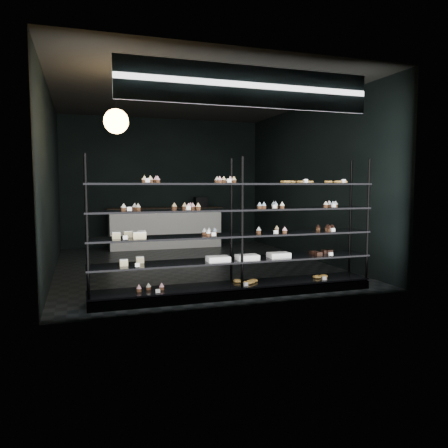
# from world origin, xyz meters

# --- Properties ---
(room) EXTENTS (5.01, 6.01, 3.20)m
(room) POSITION_xyz_m (0.00, 0.00, 1.60)
(room) COLOR black
(room) RESTS_ON ground
(display_shelf) EXTENTS (4.00, 0.50, 1.91)m
(display_shelf) POSITION_xyz_m (-0.01, -2.45, 0.63)
(display_shelf) COLOR black
(display_shelf) RESTS_ON room
(signage) EXTENTS (3.30, 0.05, 0.50)m
(signage) POSITION_xyz_m (0.00, -2.93, 2.75)
(signage) COLOR #0C153E
(signage) RESTS_ON room
(pendant_lamp) EXTENTS (0.35, 0.35, 0.91)m
(pendant_lamp) POSITION_xyz_m (-1.51, -1.53, 2.45)
(pendant_lamp) COLOR black
(pendant_lamp) RESTS_ON room
(service_counter) EXTENTS (2.79, 0.65, 1.23)m
(service_counter) POSITION_xyz_m (-0.05, 2.50, 0.50)
(service_counter) COLOR white
(service_counter) RESTS_ON room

